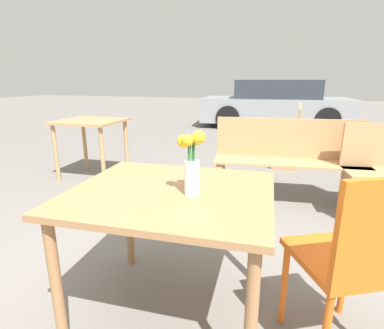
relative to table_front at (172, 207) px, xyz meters
name	(u,v)px	position (x,y,z in m)	size (l,w,h in m)	color
ground_plane	(174,310)	(0.00, 0.00, -0.61)	(40.00, 40.00, 0.00)	slate
table_front	(172,207)	(0.00, 0.00, 0.00)	(1.02, 0.90, 0.70)	#9E7047
flower_vase	(192,166)	(0.11, -0.03, 0.23)	(0.13, 0.11, 0.30)	silver
cafe_chair	(358,257)	(0.83, -0.02, -0.09)	(0.54, 0.54, 0.89)	orange
bench_near	(288,159)	(0.51, 1.80, -0.16)	(1.48, 0.54, 0.85)	tan
bench_far	(292,130)	(0.53, 3.71, -0.15)	(0.38, 1.56, 0.85)	tan
table_back	(91,130)	(-1.87, 1.88, 0.00)	(0.80, 0.75, 0.74)	tan
parked_car	(275,104)	(0.02, 7.32, -0.02)	(4.04, 2.19, 1.23)	gray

